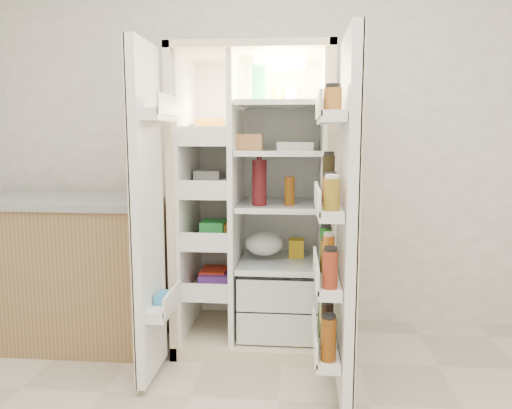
{
  "coord_description": "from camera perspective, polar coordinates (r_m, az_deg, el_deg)",
  "views": [
    {
      "loc": [
        0.09,
        -1.35,
        1.3
      ],
      "look_at": [
        -0.14,
        1.25,
        0.93
      ],
      "focal_mm": 34.0,
      "sensor_mm": 36.0,
      "label": 1
    }
  ],
  "objects": [
    {
      "name": "kitchen_counter",
      "position": [
        3.33,
        -21.43,
        -7.02
      ],
      "size": [
        1.27,
        0.67,
        0.92
      ],
      "color": "olive",
      "rests_on": "floor"
    },
    {
      "name": "freezer_door",
      "position": [
        2.55,
        -12.56,
        -1.28
      ],
      "size": [
        0.15,
        0.4,
        1.72
      ],
      "color": "white",
      "rests_on": "floor"
    },
    {
      "name": "fridge_door",
      "position": [
        2.35,
        10.14,
        -2.52
      ],
      "size": [
        0.17,
        0.58,
        1.72
      ],
      "color": "white",
      "rests_on": "floor"
    },
    {
      "name": "refrigerator",
      "position": [
        3.06,
        0.2,
        -2.34
      ],
      "size": [
        0.92,
        0.7,
        1.8
      ],
      "color": "beige",
      "rests_on": "floor"
    },
    {
      "name": "wall_back",
      "position": [
        3.35,
        3.66,
        8.96
      ],
      "size": [
        4.0,
        0.02,
        2.7
      ],
      "primitive_type": "cube",
      "color": "white",
      "rests_on": "floor"
    }
  ]
}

